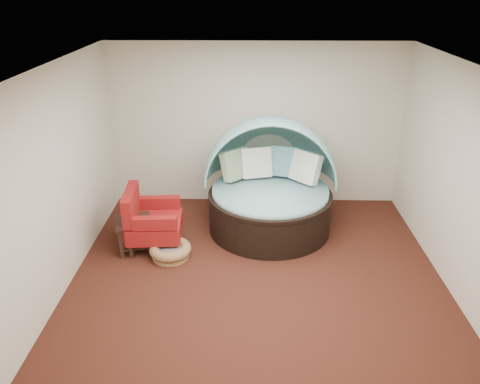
{
  "coord_description": "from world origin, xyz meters",
  "views": [
    {
      "loc": [
        -0.13,
        -5.27,
        3.7
      ],
      "look_at": [
        -0.24,
        0.6,
        1.02
      ],
      "focal_mm": 35.0,
      "sensor_mm": 36.0,
      "label": 1
    }
  ],
  "objects_px": {
    "canopy_daybed": "(270,179)",
    "pet_basket": "(170,251)",
    "red_armchair": "(150,220)",
    "side_table": "(134,231)"
  },
  "relations": [
    {
      "from": "red_armchair",
      "to": "canopy_daybed",
      "type": "bearing_deg",
      "value": 16.8
    },
    {
      "from": "canopy_daybed",
      "to": "side_table",
      "type": "relative_size",
      "value": 3.37
    },
    {
      "from": "canopy_daybed",
      "to": "pet_basket",
      "type": "xyz_separation_m",
      "value": [
        -1.47,
        -1.0,
        -0.72
      ]
    },
    {
      "from": "red_armchair",
      "to": "side_table",
      "type": "distance_m",
      "value": 0.28
    },
    {
      "from": "side_table",
      "to": "red_armchair",
      "type": "bearing_deg",
      "value": 25.44
    },
    {
      "from": "pet_basket",
      "to": "red_armchair",
      "type": "distance_m",
      "value": 0.56
    },
    {
      "from": "canopy_daybed",
      "to": "pet_basket",
      "type": "relative_size",
      "value": 2.83
    },
    {
      "from": "canopy_daybed",
      "to": "pet_basket",
      "type": "height_order",
      "value": "canopy_daybed"
    },
    {
      "from": "pet_basket",
      "to": "red_armchair",
      "type": "height_order",
      "value": "red_armchair"
    },
    {
      "from": "side_table",
      "to": "pet_basket",
      "type": "bearing_deg",
      "value": -20.97
    }
  ]
}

